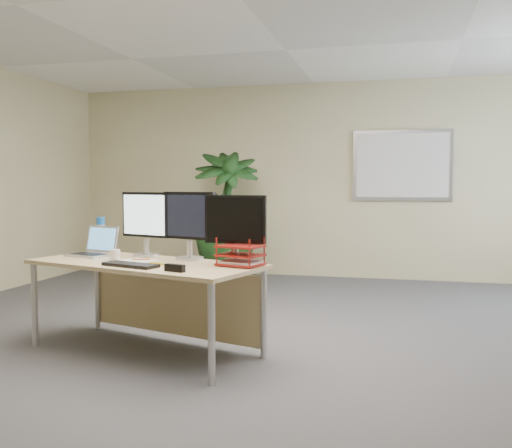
% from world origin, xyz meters
% --- Properties ---
extents(floor, '(8.00, 8.00, 0.00)m').
position_xyz_m(floor, '(0.00, 0.00, 0.00)').
color(floor, '#4C4D52').
rests_on(floor, ground).
extents(back_wall, '(7.00, 0.04, 2.70)m').
position_xyz_m(back_wall, '(0.00, 4.00, 1.35)').
color(back_wall, '#C8BD8E').
rests_on(back_wall, floor).
extents(whiteboard, '(1.30, 0.04, 0.95)m').
position_xyz_m(whiteboard, '(1.20, 3.97, 1.55)').
color(whiteboard, '#ADADB2').
rests_on(whiteboard, back_wall).
extents(desk, '(1.97, 1.26, 0.70)m').
position_xyz_m(desk, '(-0.67, 0.13, 0.56)').
color(desk, '#D3B67C').
rests_on(desk, floor).
extents(floor_plant, '(1.11, 1.11, 1.50)m').
position_xyz_m(floor_plant, '(-1.10, 3.38, 0.75)').
color(floor_plant, '#123415').
rests_on(floor_plant, floor).
extents(monitor_left, '(0.47, 0.22, 0.53)m').
position_xyz_m(monitor_left, '(-0.83, 0.35, 1.01)').
color(monitor_left, '#BAB9BF').
rests_on(monitor_left, desk).
extents(monitor_right, '(0.47, 0.22, 0.54)m').
position_xyz_m(monitor_right, '(-0.41, 0.24, 1.01)').
color(monitor_right, '#BAB9BF').
rests_on(monitor_right, desk).
extents(monitor_dark, '(0.46, 0.21, 0.52)m').
position_xyz_m(monitor_dark, '(0.02, 0.09, 1.00)').
color(monitor_dark, '#BAB9BF').
rests_on(monitor_dark, desk).
extents(laptop, '(0.41, 0.38, 0.25)m').
position_xyz_m(laptop, '(-1.28, 0.31, 0.76)').
color(laptop, '#B4B4B8').
rests_on(laptop, desk).
extents(keyboard, '(0.46, 0.26, 0.02)m').
position_xyz_m(keyboard, '(-0.69, -0.21, 0.71)').
color(keyboard, black).
rests_on(keyboard, desk).
extents(coffee_mug, '(0.11, 0.08, 0.09)m').
position_xyz_m(coffee_mug, '(-0.96, 0.05, 0.75)').
color(coffee_mug, white).
rests_on(coffee_mug, desk).
extents(spiral_notebook, '(0.33, 0.30, 0.01)m').
position_xyz_m(spiral_notebook, '(-0.73, 0.03, 0.71)').
color(spiral_notebook, silver).
rests_on(spiral_notebook, desk).
extents(orange_pen, '(0.14, 0.04, 0.01)m').
position_xyz_m(orange_pen, '(-0.74, 0.06, 0.72)').
color(orange_pen, '#D25D17').
rests_on(orange_pen, spiral_notebook).
extents(yellow_highlighter, '(0.13, 0.06, 0.02)m').
position_xyz_m(yellow_highlighter, '(-0.54, -0.08, 0.71)').
color(yellow_highlighter, yellow).
rests_on(yellow_highlighter, desk).
extents(water_bottle, '(0.08, 0.08, 0.31)m').
position_xyz_m(water_bottle, '(-1.35, 0.54, 0.85)').
color(water_bottle, white).
rests_on(water_bottle, desk).
extents(letter_tray, '(0.36, 0.31, 0.15)m').
position_xyz_m(letter_tray, '(0.07, 0.02, 0.77)').
color(letter_tray, maroon).
rests_on(letter_tray, desk).
extents(stapler, '(0.16, 0.08, 0.05)m').
position_xyz_m(stapler, '(-0.29, -0.36, 0.73)').
color(stapler, black).
rests_on(stapler, desk).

